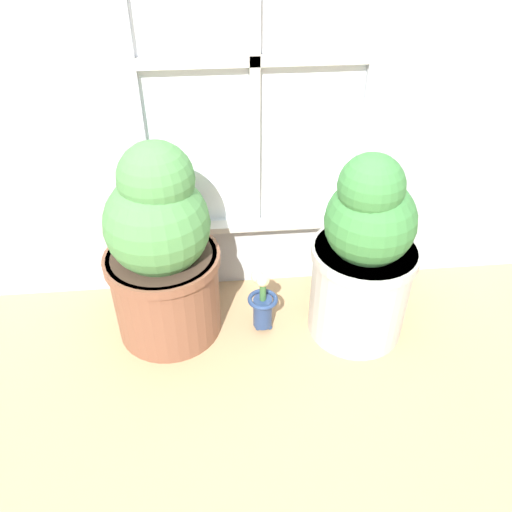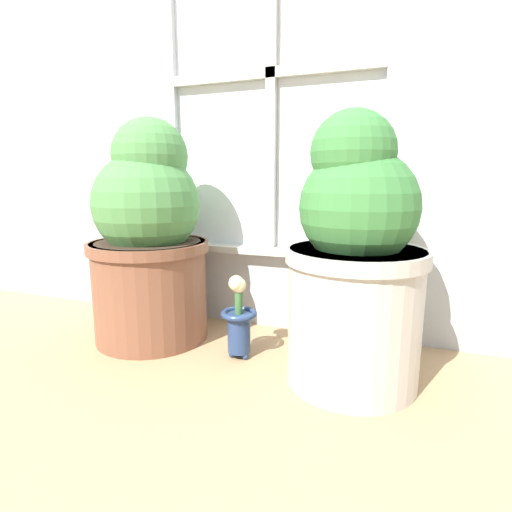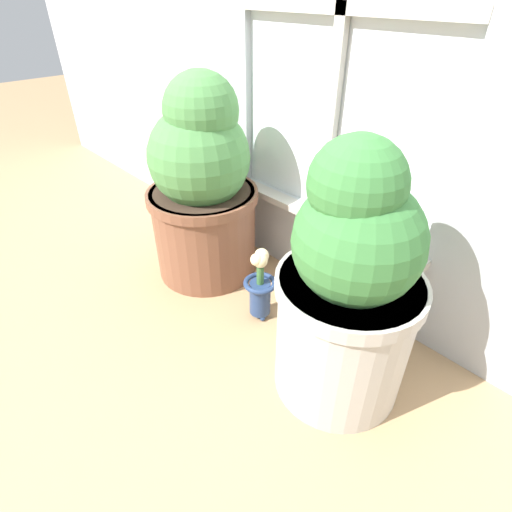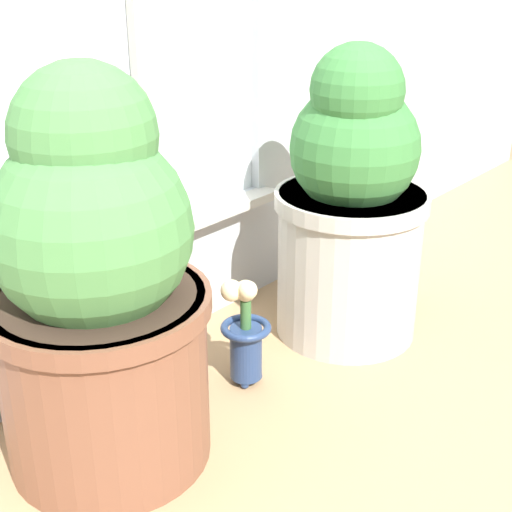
% 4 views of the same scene
% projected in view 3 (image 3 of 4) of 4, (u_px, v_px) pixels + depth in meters
% --- Properties ---
extents(ground_plane, '(10.00, 10.00, 0.00)m').
position_uv_depth(ground_plane, '(219.00, 341.00, 1.32)').
color(ground_plane, tan).
extents(potted_plant_left, '(0.41, 0.41, 0.76)m').
position_uv_depth(potted_plant_left, '(203.00, 188.00, 1.46)').
color(potted_plant_left, brown).
rests_on(potted_plant_left, ground_plane).
extents(potted_plant_right, '(0.38, 0.38, 0.74)m').
position_uv_depth(potted_plant_right, '(349.00, 290.00, 1.00)').
color(potted_plant_right, '#B7B2A8').
rests_on(potted_plant_right, ground_plane).
extents(flower_vase, '(0.11, 0.11, 0.26)m').
position_uv_depth(flower_vase, '(261.00, 286.00, 1.35)').
color(flower_vase, navy).
rests_on(flower_vase, ground_plane).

